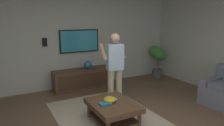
# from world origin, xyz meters

# --- Properties ---
(wall_back_tv) EXTENTS (0.10, 6.93, 2.81)m
(wall_back_tv) POSITION_xyz_m (3.06, 0.00, 1.40)
(wall_back_tv) COLOR #B2B7AD
(wall_back_tv) RESTS_ON ground
(area_rug) EXTENTS (2.64, 1.91, 0.01)m
(area_rug) POSITION_xyz_m (0.75, -0.14, 0.01)
(area_rug) COLOR tan
(area_rug) RESTS_ON ground
(coffee_table) EXTENTS (1.00, 0.80, 0.40)m
(coffee_table) POSITION_xyz_m (0.55, -0.14, 0.30)
(coffee_table) COLOR #513823
(coffee_table) RESTS_ON ground
(media_console) EXTENTS (0.45, 1.70, 0.55)m
(media_console) POSITION_xyz_m (2.72, -0.38, 0.28)
(media_console) COLOR #513823
(media_console) RESTS_ON ground
(tv) EXTENTS (0.05, 1.14, 0.64)m
(tv) POSITION_xyz_m (2.96, -0.38, 1.32)
(tv) COLOR black
(person_standing) EXTENTS (0.60, 0.61, 1.64)m
(person_standing) POSITION_xyz_m (1.35, -0.62, 0.93)
(person_standing) COLOR #C6B793
(person_standing) RESTS_ON ground
(potted_plant_tall) EXTENTS (0.52, 0.48, 1.06)m
(potted_plant_tall) POSITION_xyz_m (2.55, -2.91, 0.71)
(potted_plant_tall) COLOR #4C4C51
(potted_plant_tall) RESTS_ON ground
(bowl) EXTENTS (0.24, 0.24, 0.11)m
(bowl) POSITION_xyz_m (0.60, -0.10, 0.45)
(bowl) COLOR gold
(bowl) RESTS_ON coffee_table
(remote_white) EXTENTS (0.08, 0.16, 0.02)m
(remote_white) POSITION_xyz_m (0.66, -0.20, 0.41)
(remote_white) COLOR white
(remote_white) RESTS_ON coffee_table
(remote_black) EXTENTS (0.15, 0.12, 0.02)m
(remote_black) POSITION_xyz_m (0.55, -0.13, 0.41)
(remote_black) COLOR black
(remote_black) RESTS_ON coffee_table
(book) EXTENTS (0.16, 0.22, 0.04)m
(book) POSITION_xyz_m (0.55, 0.03, 0.42)
(book) COLOR teal
(book) RESTS_ON coffee_table
(vase_round) EXTENTS (0.22, 0.22, 0.22)m
(vase_round) POSITION_xyz_m (2.71, -0.51, 0.66)
(vase_round) COLOR teal
(vase_round) RESTS_ON media_console
(wall_speaker_left) EXTENTS (0.06, 0.12, 0.22)m
(wall_speaker_left) POSITION_xyz_m (2.98, -1.49, 1.33)
(wall_speaker_left) COLOR black
(wall_speaker_right) EXTENTS (0.06, 0.12, 0.22)m
(wall_speaker_right) POSITION_xyz_m (2.98, 0.58, 1.34)
(wall_speaker_right) COLOR black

